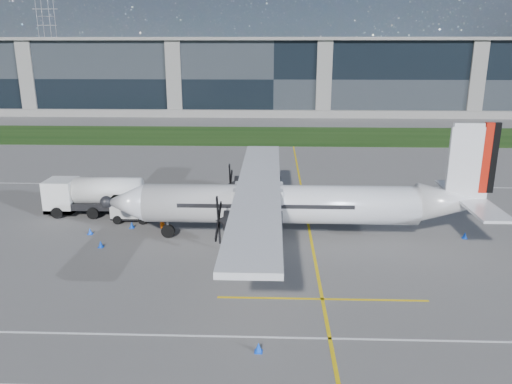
{
  "coord_description": "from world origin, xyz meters",
  "views": [
    {
      "loc": [
        0.14,
        -31.62,
        13.8
      ],
      "look_at": [
        -1.16,
        4.66,
        3.2
      ],
      "focal_mm": 35.0,
      "sensor_mm": 36.0,
      "label": 1
    }
  ],
  "objects_px": {
    "safety_cone_nose_stbd": "(132,225)",
    "safety_cone_tail": "(465,235)",
    "fuel_tanker_truck": "(88,196)",
    "safety_cone_fwd": "(90,231)",
    "ground_crew_person": "(162,219)",
    "pylon_west": "(49,43)",
    "safety_cone_portwing": "(258,347)",
    "turboprop_aircraft": "(295,182)",
    "safety_cone_stbdwing": "(257,184)",
    "safety_cone_nose_port": "(101,244)",
    "baggage_tug": "(132,208)"
  },
  "relations": [
    {
      "from": "baggage_tug",
      "to": "safety_cone_portwing",
      "type": "distance_m",
      "value": 21.22
    },
    {
      "from": "safety_cone_nose_port",
      "to": "safety_cone_stbdwing",
      "type": "xyz_separation_m",
      "value": [
        10.64,
        16.55,
        0.0
      ]
    },
    {
      "from": "fuel_tanker_truck",
      "to": "baggage_tug",
      "type": "xyz_separation_m",
      "value": [
        4.19,
        -1.48,
        -0.58
      ]
    },
    {
      "from": "fuel_tanker_truck",
      "to": "baggage_tug",
      "type": "height_order",
      "value": "fuel_tanker_truck"
    },
    {
      "from": "safety_cone_fwd",
      "to": "safety_cone_tail",
      "type": "bearing_deg",
      "value": 0.31
    },
    {
      "from": "turboprop_aircraft",
      "to": "safety_cone_nose_port",
      "type": "bearing_deg",
      "value": -171.4
    },
    {
      "from": "turboprop_aircraft",
      "to": "baggage_tug",
      "type": "distance_m",
      "value": 14.04
    },
    {
      "from": "pylon_west",
      "to": "safety_cone_nose_port",
      "type": "height_order",
      "value": "pylon_west"
    },
    {
      "from": "safety_cone_fwd",
      "to": "safety_cone_nose_stbd",
      "type": "xyz_separation_m",
      "value": [
        2.81,
        1.49,
        0.0
      ]
    },
    {
      "from": "pylon_west",
      "to": "ground_crew_person",
      "type": "bearing_deg",
      "value": -63.81
    },
    {
      "from": "turboprop_aircraft",
      "to": "ground_crew_person",
      "type": "xyz_separation_m",
      "value": [
        -10.08,
        1.21,
        -3.37
      ]
    },
    {
      "from": "pylon_west",
      "to": "ground_crew_person",
      "type": "xyz_separation_m",
      "value": [
        71.62,
        -145.59,
        -13.97
      ]
    },
    {
      "from": "safety_cone_fwd",
      "to": "safety_cone_stbdwing",
      "type": "bearing_deg",
      "value": 48.74
    },
    {
      "from": "turboprop_aircraft",
      "to": "ground_crew_person",
      "type": "height_order",
      "value": "turboprop_aircraft"
    },
    {
      "from": "safety_cone_nose_stbd",
      "to": "fuel_tanker_truck",
      "type": "bearing_deg",
      "value": 144.2
    },
    {
      "from": "safety_cone_fwd",
      "to": "safety_cone_nose_stbd",
      "type": "bearing_deg",
      "value": 27.9
    },
    {
      "from": "turboprop_aircraft",
      "to": "safety_cone_tail",
      "type": "bearing_deg",
      "value": 2.55
    },
    {
      "from": "safety_cone_tail",
      "to": "safety_cone_fwd",
      "type": "bearing_deg",
      "value": -179.69
    },
    {
      "from": "safety_cone_portwing",
      "to": "safety_cone_nose_stbd",
      "type": "height_order",
      "value": "same"
    },
    {
      "from": "fuel_tanker_truck",
      "to": "safety_cone_nose_port",
      "type": "bearing_deg",
      "value": -64.73
    },
    {
      "from": "safety_cone_stbdwing",
      "to": "turboprop_aircraft",
      "type": "bearing_deg",
      "value": -77.48
    },
    {
      "from": "safety_cone_nose_stbd",
      "to": "safety_cone_fwd",
      "type": "bearing_deg",
      "value": -152.1
    },
    {
      "from": "fuel_tanker_truck",
      "to": "safety_cone_stbdwing",
      "type": "distance_m",
      "value": 16.91
    },
    {
      "from": "ground_crew_person",
      "to": "pylon_west",
      "type": "bearing_deg",
      "value": 33.77
    },
    {
      "from": "safety_cone_fwd",
      "to": "safety_cone_portwing",
      "type": "bearing_deg",
      "value": -48.03
    },
    {
      "from": "safety_cone_tail",
      "to": "safety_cone_nose_stbd",
      "type": "relative_size",
      "value": 1.0
    },
    {
      "from": "safety_cone_tail",
      "to": "safety_cone_stbdwing",
      "type": "bearing_deg",
      "value": 139.08
    },
    {
      "from": "fuel_tanker_truck",
      "to": "safety_cone_stbdwing",
      "type": "relative_size",
      "value": 17.2
    },
    {
      "from": "safety_cone_tail",
      "to": "turboprop_aircraft",
      "type": "bearing_deg",
      "value": -177.45
    },
    {
      "from": "safety_cone_fwd",
      "to": "safety_cone_nose_stbd",
      "type": "relative_size",
      "value": 1.0
    },
    {
      "from": "turboprop_aircraft",
      "to": "safety_cone_nose_port",
      "type": "relative_size",
      "value": 58.63
    },
    {
      "from": "safety_cone_stbdwing",
      "to": "baggage_tug",
      "type": "bearing_deg",
      "value": -132.71
    },
    {
      "from": "fuel_tanker_truck",
      "to": "safety_cone_fwd",
      "type": "distance_m",
      "value": 5.29
    },
    {
      "from": "safety_cone_tail",
      "to": "fuel_tanker_truck",
      "type": "bearing_deg",
      "value": 171.24
    },
    {
      "from": "fuel_tanker_truck",
      "to": "safety_cone_fwd",
      "type": "bearing_deg",
      "value": -69.72
    },
    {
      "from": "safety_cone_nose_port",
      "to": "safety_cone_portwing",
      "type": "bearing_deg",
      "value": -46.58
    },
    {
      "from": "pylon_west",
      "to": "fuel_tanker_truck",
      "type": "xyz_separation_m",
      "value": [
        64.4,
        -141.59,
        -13.39
      ]
    },
    {
      "from": "baggage_tug",
      "to": "pylon_west",
      "type": "bearing_deg",
      "value": 115.61
    },
    {
      "from": "pylon_west",
      "to": "baggage_tug",
      "type": "distance_m",
      "value": 159.27
    },
    {
      "from": "turboprop_aircraft",
      "to": "safety_cone_nose_port",
      "type": "distance_m",
      "value": 14.61
    },
    {
      "from": "turboprop_aircraft",
      "to": "fuel_tanker_truck",
      "type": "height_order",
      "value": "turboprop_aircraft"
    },
    {
      "from": "safety_cone_nose_stbd",
      "to": "safety_cone_tail",
      "type": "bearing_deg",
      "value": -2.99
    },
    {
      "from": "baggage_tug",
      "to": "safety_cone_nose_stbd",
      "type": "distance_m",
      "value": 2.02
    },
    {
      "from": "safety_cone_fwd",
      "to": "baggage_tug",
      "type": "bearing_deg",
      "value": 53.92
    },
    {
      "from": "safety_cone_portwing",
      "to": "ground_crew_person",
      "type": "bearing_deg",
      "value": 116.81
    },
    {
      "from": "ground_crew_person",
      "to": "turboprop_aircraft",
      "type": "bearing_deg",
      "value": -89.27
    },
    {
      "from": "ground_crew_person",
      "to": "safety_cone_portwing",
      "type": "xyz_separation_m",
      "value": [
        7.91,
        -15.65,
        -0.78
      ]
    },
    {
      "from": "safety_cone_tail",
      "to": "safety_cone_nose_stbd",
      "type": "distance_m",
      "value": 25.56
    },
    {
      "from": "baggage_tug",
      "to": "safety_cone_portwing",
      "type": "height_order",
      "value": "baggage_tug"
    },
    {
      "from": "pylon_west",
      "to": "safety_cone_fwd",
      "type": "relative_size",
      "value": 60.0
    }
  ]
}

